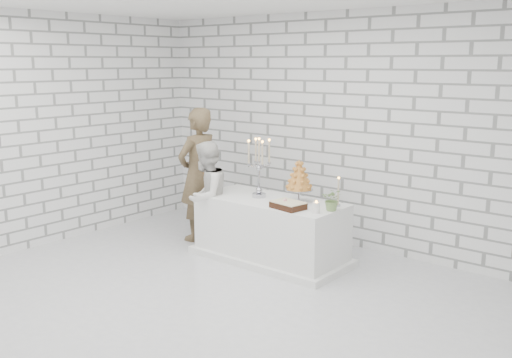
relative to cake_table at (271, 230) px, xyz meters
name	(u,v)px	position (x,y,z in m)	size (l,w,h in m)	color
ground	(210,302)	(0.32, -1.39, -0.38)	(6.00, 5.00, 0.01)	silver
wall_back	(344,131)	(0.32, 1.11, 1.12)	(6.00, 0.01, 3.00)	white
wall_left	(38,131)	(-2.68, -1.39, 1.12)	(0.01, 5.00, 3.00)	white
cake_table	(271,230)	(0.00, 0.00, 0.00)	(1.80, 0.80, 0.75)	white
groom	(198,174)	(-1.27, 0.05, 0.52)	(0.65, 0.43, 1.78)	brown
bride	(206,197)	(-0.83, -0.25, 0.33)	(0.68, 0.53, 1.41)	silver
candelabra	(259,168)	(-0.19, 0.01, 0.74)	(0.30, 0.30, 0.73)	#A9A8B3
croquembouche	(299,181)	(0.34, 0.09, 0.63)	(0.33, 0.33, 0.51)	#A6682E
chocolate_cake	(288,205)	(0.42, -0.22, 0.42)	(0.36, 0.26, 0.08)	black
pillar_candle	(316,208)	(0.77, -0.19, 0.44)	(0.08, 0.08, 0.12)	white
extra_taper	(338,193)	(0.79, 0.22, 0.54)	(0.06, 0.06, 0.32)	#C6B492
flowers	(333,200)	(0.85, 0.02, 0.50)	(0.23, 0.20, 0.25)	#578548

